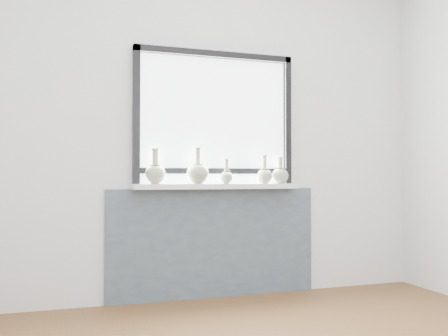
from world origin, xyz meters
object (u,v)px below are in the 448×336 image
object	(u,v)px
windowsill	(217,186)
vase_a	(155,172)
vase_d	(264,175)
vase_c	(226,176)
vase_b	(198,172)
vase_e	(280,175)

from	to	relation	value
windowsill	vase_a	size ratio (longest dim) A/B	4.98
vase_d	vase_c	bearing A→B (deg)	-177.55
vase_a	vase_b	distance (m)	0.33
vase_b	vase_d	world-z (taller)	vase_b
windowsill	vase_a	world-z (taller)	vase_a
vase_b	vase_c	xyz separation A→B (m)	(0.23, -0.01, -0.03)
vase_b	vase_e	bearing A→B (deg)	1.89
vase_c	vase_d	xyz separation A→B (m)	(0.33, 0.01, 0.01)
vase_a	vase_b	xyz separation A→B (m)	(0.33, -0.01, 0.00)
vase_c	vase_d	bearing A→B (deg)	2.45
windowsill	vase_e	size ratio (longest dim) A/B	6.13
vase_c	vase_d	distance (m)	0.33
windowsill	vase_e	xyz separation A→B (m)	(0.54, 0.00, 0.09)
vase_e	vase_b	bearing A→B (deg)	-178.11
vase_b	vase_d	xyz separation A→B (m)	(0.56, 0.00, -0.02)
vase_c	vase_d	size ratio (longest dim) A/B	0.85
vase_a	vase_d	bearing A→B (deg)	-0.50
vase_e	vase_c	bearing A→B (deg)	-176.07
vase_c	vase_e	xyz separation A→B (m)	(0.47, 0.03, 0.01)
vase_b	vase_c	distance (m)	0.23
vase_c	vase_e	bearing A→B (deg)	3.93
vase_d	vase_e	world-z (taller)	vase_d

